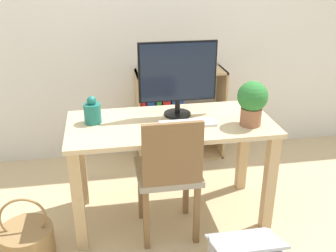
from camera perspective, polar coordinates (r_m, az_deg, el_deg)
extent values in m
plane|color=#CCB284|center=(2.95, 0.34, -12.55)|extent=(10.00, 10.00, 0.00)
cube|color=silver|center=(3.44, -2.83, 16.30)|extent=(8.00, 0.05, 2.60)
cube|color=#D8BC8C|center=(2.59, 0.38, 0.30)|extent=(1.35, 0.62, 0.03)
cube|color=tan|center=(2.51, -12.90, -10.67)|extent=(0.07, 0.07, 0.70)
cube|color=tan|center=(2.71, 14.51, -8.04)|extent=(0.07, 0.07, 0.70)
cube|color=tan|center=(2.95, -12.55, -5.08)|extent=(0.07, 0.07, 0.70)
cube|color=tan|center=(3.13, 10.81, -3.22)|extent=(0.07, 0.07, 0.70)
cylinder|color=black|center=(2.69, 1.37, 1.77)|extent=(0.18, 0.18, 0.02)
cylinder|color=black|center=(2.67, 1.38, 2.92)|extent=(0.04, 0.04, 0.10)
cube|color=black|center=(2.60, 1.40, 7.88)|extent=(0.52, 0.02, 0.40)
cube|color=#192338|center=(2.60, 1.43, 7.85)|extent=(0.50, 0.03, 0.38)
cube|color=silver|center=(2.54, 2.87, 0.35)|extent=(0.37, 0.12, 0.02)
cylinder|color=#1E7266|center=(2.59, -10.89, 1.81)|extent=(0.11, 0.11, 0.13)
sphere|color=#1E7266|center=(2.56, -11.04, 3.62)|extent=(0.06, 0.06, 0.06)
cylinder|color=#9E6647|center=(2.57, 11.92, 1.38)|extent=(0.14, 0.14, 0.12)
sphere|color=#2D7A33|center=(2.53, 12.18, 4.24)|extent=(0.19, 0.19, 0.19)
cube|color=#9E937F|center=(2.55, -0.09, -6.63)|extent=(0.40, 0.40, 0.04)
cube|color=brown|center=(2.28, 0.70, -4.18)|extent=(0.36, 0.03, 0.40)
cube|color=brown|center=(2.53, -3.16, -13.42)|extent=(0.04, 0.04, 0.43)
cube|color=brown|center=(2.58, 4.18, -12.66)|extent=(0.04, 0.04, 0.43)
cube|color=brown|center=(2.79, -3.98, -9.45)|extent=(0.04, 0.04, 0.43)
cube|color=brown|center=(2.84, 2.61, -8.85)|extent=(0.04, 0.04, 0.43)
cube|color=tan|center=(3.49, -4.34, 1.21)|extent=(0.02, 0.28, 0.82)
cube|color=tan|center=(3.64, 7.67, 1.99)|extent=(0.02, 0.28, 0.82)
cube|color=tan|center=(3.71, 1.71, -4.13)|extent=(0.78, 0.28, 0.02)
cube|color=tan|center=(3.41, 1.87, 7.87)|extent=(0.78, 0.28, 0.02)
cube|color=tan|center=(3.54, 1.79, 1.62)|extent=(0.74, 0.28, 0.02)
cube|color=navy|center=(3.61, -3.38, -2.87)|extent=(0.07, 0.24, 0.22)
cube|color=navy|center=(3.60, -2.36, -2.22)|extent=(0.05, 0.24, 0.30)
cube|color=beige|center=(3.60, -1.51, -1.75)|extent=(0.04, 0.24, 0.36)
cube|color=black|center=(3.63, -0.41, -2.50)|extent=(0.06, 0.24, 0.24)
cube|color=black|center=(3.62, 0.46, -1.83)|extent=(0.04, 0.24, 0.33)
cube|color=red|center=(3.45, -3.77, 3.22)|extent=(0.04, 0.24, 0.24)
cube|color=navy|center=(3.44, -2.74, 3.80)|extent=(0.07, 0.24, 0.30)
cube|color=#2D7F38|center=(3.47, -1.59, 3.27)|extent=(0.04, 0.24, 0.23)
cube|color=red|center=(3.45, -0.48, 4.35)|extent=(0.07, 0.24, 0.36)
cube|color=navy|center=(3.47, 0.66, 4.19)|extent=(0.05, 0.24, 0.33)
cube|color=navy|center=(3.49, 1.51, 3.81)|extent=(0.04, 0.24, 0.27)
cylinder|color=#997547|center=(2.69, -19.76, -15.58)|extent=(0.33, 0.33, 0.20)
torus|color=#997547|center=(2.58, -20.32, -12.43)|extent=(0.28, 0.02, 0.28)
cube|color=#B2B2B7|center=(2.43, 11.13, -16.10)|extent=(0.40, 0.32, 0.13)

